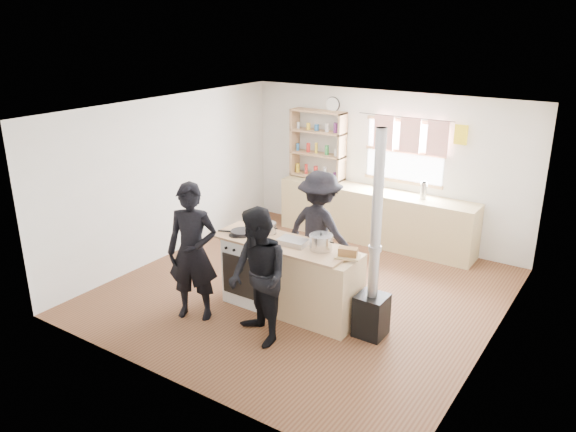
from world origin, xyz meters
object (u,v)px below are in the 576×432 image
object	(u,v)px
bread_board	(348,253)
thermos	(424,191)
person_near_right	(258,277)
flue_heater	(373,286)
stockpot_counter	(321,242)
roast_tray	(293,241)
stockpot_stove	(269,228)
cooking_island	(291,278)
person_far	(320,230)
person_near_left	(193,252)
skillet_greens	(242,232)

from	to	relation	value
bread_board	thermos	bearing A→B (deg)	92.49
thermos	person_near_right	world-z (taller)	person_near_right
flue_heater	stockpot_counter	bearing A→B (deg)	178.28
roast_tray	stockpot_stove	xyz separation A→B (m)	(-0.47, 0.14, 0.04)
cooking_island	stockpot_counter	distance (m)	0.69
flue_heater	person_far	world-z (taller)	flue_heater
person_far	flue_heater	bearing A→B (deg)	153.28
person_near_left	person_near_right	world-z (taller)	person_near_left
cooking_island	stockpot_stove	world-z (taller)	stockpot_stove
bread_board	cooking_island	bearing A→B (deg)	-178.36
roast_tray	bread_board	world-z (taller)	bread_board
person_far	bread_board	bearing A→B (deg)	143.87
roast_tray	bread_board	distance (m)	0.76
roast_tray	stockpot_stove	size ratio (longest dim) A/B	1.87
thermos	bread_board	distance (m)	2.75
person_far	roast_tray	bearing A→B (deg)	105.30
flue_heater	person_near_right	xyz separation A→B (m)	(-1.04, -0.83, 0.17)
stockpot_counter	person_near_left	xyz separation A→B (m)	(-1.34, -0.83, -0.15)
stockpot_stove	bread_board	world-z (taller)	stockpot_stove
stockpot_counter	bread_board	distance (m)	0.39
skillet_greens	stockpot_counter	distance (m)	1.13
skillet_greens	person_near_right	bearing A→B (deg)	-42.35
cooking_island	flue_heater	bearing A→B (deg)	1.57
thermos	bread_board	xyz separation A→B (m)	(0.12, -2.75, -0.06)
skillet_greens	roast_tray	distance (m)	0.75
stockpot_stove	person_near_right	xyz separation A→B (m)	(0.52, -0.95, -0.19)
person_near_left	person_near_right	bearing A→B (deg)	-25.02
thermos	person_far	bearing A→B (deg)	-111.46
stockpot_stove	skillet_greens	bearing A→B (deg)	-141.09
person_near_left	person_far	size ratio (longest dim) A/B	1.05
cooking_island	bread_board	size ratio (longest dim) A/B	6.02
cooking_island	person_near_right	world-z (taller)	person_near_right
stockpot_counter	skillet_greens	bearing A→B (deg)	-173.53
stockpot_counter	person_near_left	size ratio (longest dim) A/B	0.16
stockpot_stove	cooking_island	bearing A→B (deg)	-18.17
stockpot_counter	person_far	bearing A→B (deg)	121.33
person_near_right	bread_board	bearing A→B (deg)	77.65
thermos	cooking_island	xyz separation A→B (m)	(-0.67, -2.77, -0.57)
skillet_greens	flue_heater	bearing A→B (deg)	3.28
roast_tray	stockpot_counter	world-z (taller)	stockpot_counter
person_far	cooking_island	bearing A→B (deg)	103.36
stockpot_counter	bread_board	bearing A→B (deg)	-4.48
stockpot_counter	person_near_right	xyz separation A→B (m)	(-0.32, -0.85, -0.21)
cooking_island	person_far	world-z (taller)	person_far
thermos	skillet_greens	distance (m)	3.16
stockpot_stove	person_near_right	size ratio (longest dim) A/B	0.12
bread_board	person_near_left	world-z (taller)	person_near_left
thermos	stockpot_stove	distance (m)	2.85
person_near_right	skillet_greens	bearing A→B (deg)	165.91
cooking_island	bread_board	world-z (taller)	bread_board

